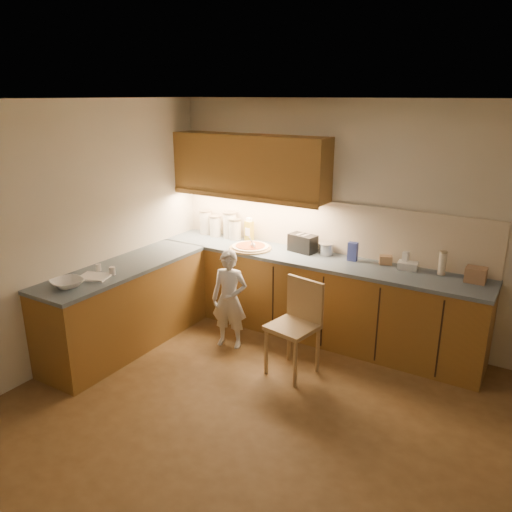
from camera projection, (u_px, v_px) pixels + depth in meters
name	position (u px, v px, depth m)	size (l,w,h in m)	color
room	(264.00, 229.00, 3.71)	(4.54, 4.50, 2.62)	brown
l_counter	(249.00, 299.00, 5.55)	(3.77, 2.62, 0.92)	olive
backsplash	(324.00, 226.00, 5.65)	(3.75, 0.02, 0.58)	beige
upper_cabinets	(249.00, 166.00, 5.77)	(1.95, 0.36, 0.73)	olive
pizza_on_board	(251.00, 247.00, 5.79)	(0.49, 0.49, 0.20)	tan
child	(230.00, 299.00, 5.34)	(0.40, 0.26, 1.08)	silver
wooden_chair	(297.00, 320.00, 4.84)	(0.49, 0.49, 0.94)	tan
mixing_bowl	(67.00, 283.00, 4.65)	(0.29, 0.29, 0.07)	white
canister_a	(206.00, 222.00, 6.37)	(0.15, 0.15, 0.31)	silver
canister_b	(215.00, 226.00, 6.28)	(0.15, 0.15, 0.26)	white
canister_c	(230.00, 225.00, 6.21)	(0.18, 0.18, 0.33)	silver
canister_d	(235.00, 229.00, 6.15)	(0.16, 0.16, 0.26)	silver
oil_jug	(249.00, 230.00, 6.07)	(0.11, 0.09, 0.29)	#AF9C23
toaster	(303.00, 243.00, 5.67)	(0.34, 0.23, 0.20)	black
steel_pot	(326.00, 249.00, 5.57)	(0.18, 0.18, 0.14)	#B2B2B7
blue_box	(353.00, 252.00, 5.37)	(0.10, 0.07, 0.20)	#3644A2
card_box_a	(386.00, 260.00, 5.27)	(0.13, 0.09, 0.09)	tan
white_bottle	(405.00, 260.00, 5.13)	(0.06, 0.06, 0.17)	silver
flat_pack	(408.00, 266.00, 5.11)	(0.19, 0.14, 0.08)	silver
tall_jar	(442.00, 263.00, 4.93)	(0.08, 0.08, 0.24)	beige
card_box_b	(476.00, 275.00, 4.75)	(0.19, 0.15, 0.15)	#987252
dough_cloth	(95.00, 277.00, 4.89)	(0.28, 0.22, 0.02)	white
spice_jar_a	(98.00, 268.00, 5.07)	(0.05, 0.05, 0.07)	silver
spice_jar_b	(112.00, 271.00, 4.95)	(0.06, 0.06, 0.08)	silver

